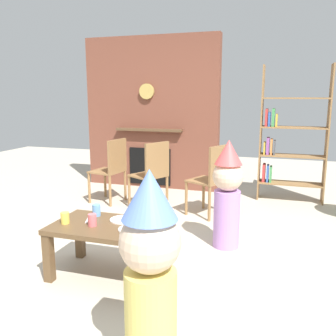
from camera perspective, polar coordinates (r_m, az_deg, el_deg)
The scene contains 16 objects.
ground_plane at distance 3.50m, azimuth -4.44°, elevation -13.77°, with size 12.00×12.00×0.00m, color #BCB29E.
brick_fireplace_feature at distance 5.90m, azimuth -2.62°, elevation 8.49°, with size 2.20×0.28×2.40m.
bookshelf at distance 5.37m, azimuth 18.20°, elevation 4.25°, with size 0.90×0.28×1.90m.
coffee_table at distance 3.07m, azimuth -9.39°, elevation -10.23°, with size 0.93×0.57×0.44m.
paper_cup_near_left at distance 3.13m, azimuth -15.92°, elevation -7.57°, with size 0.07×0.07×0.10m, color #F2CC4C.
paper_cup_near_right at distance 3.02m, azimuth -11.85°, elevation -8.03°, with size 0.07×0.07×0.10m, color #E5666B.
paper_cup_center at distance 3.26m, azimuth -11.21°, elevation -6.52°, with size 0.07×0.07×0.10m, color #669EE0.
paper_plate_front at distance 3.12m, azimuth -7.13°, elevation -8.08°, with size 0.22×0.22×0.01m, color white.
paper_plate_rear at distance 2.90m, azimuth -5.71°, elevation -9.57°, with size 0.22×0.22×0.01m, color white.
birthday_cake_slice at distance 3.08m, azimuth -3.79°, elevation -7.64°, with size 0.10×0.10×0.08m, color #EAC68C.
table_fork at distance 3.17m, azimuth -12.58°, elevation -7.99°, with size 0.15×0.02×0.01m, color silver.
child_with_cone_hat at distance 1.91m, azimuth -2.80°, elevation -16.16°, with size 0.32×0.32×1.14m.
child_in_pink at distance 3.57m, azimuth 9.35°, elevation -3.68°, with size 0.30×0.30×1.07m.
dining_chair_left at distance 5.09m, azimuth -8.80°, elevation 0.18°, with size 0.47×0.47×0.90m.
dining_chair_middle at distance 4.74m, azimuth -2.46°, elevation -0.51°, with size 0.54×0.54×0.90m.
dining_chair_right at distance 4.48m, azimuth 7.08°, elevation -1.31°, with size 0.53×0.53×0.90m.
Camera 1 is at (1.20, -2.94, 1.48)m, focal length 38.66 mm.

